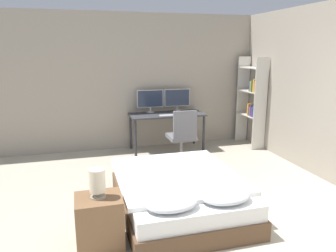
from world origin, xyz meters
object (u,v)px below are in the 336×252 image
Objects in this scene: keyboard at (170,115)px; computer_mouse at (184,114)px; bedside_lamp at (97,181)px; monitor_left at (150,100)px; nightstand at (99,222)px; bed at (179,193)px; bookshelf at (253,98)px; office_chair at (182,141)px; monitor_right at (177,98)px; desk at (167,118)px.

computer_mouse reaches higher than keyboard.
monitor_left is at bearing 68.68° from bedside_lamp.
keyboard is (1.56, 2.83, 0.48)m from nightstand.
computer_mouse reaches higher than nightstand.
bed is 1.24m from bedside_lamp.
bed is at bearing -134.98° from bookshelf.
office_chair is 1.92m from bookshelf.
desk is at bearing -141.61° from monitor_right.
office_chair is at bearing 54.23° from nightstand.
bookshelf reaches higher than nightstand.
computer_mouse reaches higher than bed.
monitor_left is at bearing 168.43° from bookshelf.
monitor_right is at bearing 60.60° from bedside_lamp.
bed is 27.34× the size of computer_mouse.
monitor_right is (0.83, 2.76, 0.78)m from bed.
office_chair is 0.52× the size of bookshelf.
computer_mouse is 0.71m from office_chair.
nightstand is at bearing -111.32° from monitor_left.
bedside_lamp is 3.43m from desk.
monitor_left is 0.29× the size of bookshelf.
nightstand is 3.42m from computer_mouse.
keyboard reaches higher than desk.
bedside_lamp is at bearing -90.00° from nightstand.
keyboard reaches higher than nightstand.
bedside_lamp is 0.55× the size of monitor_left.
desk is 2.72× the size of monitor_left.
monitor_right is 1.35× the size of keyboard.
bookshelf is (3.35, 2.85, 0.74)m from nightstand.
bed is at bearing -109.81° from computer_mouse.
monitor_right is 0.29× the size of bookshelf.
nightstand is 4.46m from bookshelf.
desk is 2.72× the size of monitor_right.
desk is 3.67× the size of keyboard.
office_chair is (-0.21, -1.01, -0.61)m from monitor_right.
nightstand is 0.37× the size of desk.
bookshelf reaches higher than keyboard.
bedside_lamp is (0.00, -0.00, 0.44)m from nightstand.
monitor_left is 0.56× the size of office_chair.
bed is at bearing 26.81° from bedside_lamp.
monitor_right is 0.59m from keyboard.
monitor_right is 7.75× the size of computer_mouse.
nightstand is at bearing -123.22° from computer_mouse.
office_chair is at bearing -111.45° from computer_mouse.
office_chair is (-0.22, -0.57, -0.37)m from computer_mouse.
nightstand is 1.35× the size of keyboard.
monitor_left is 0.59m from keyboard.
keyboard is (0.54, 2.31, 0.52)m from bed.
nightstand is 0.44m from bedside_lamp.
nightstand reaches higher than bed.
office_chair is (0.35, -1.01, -0.61)m from monitor_left.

